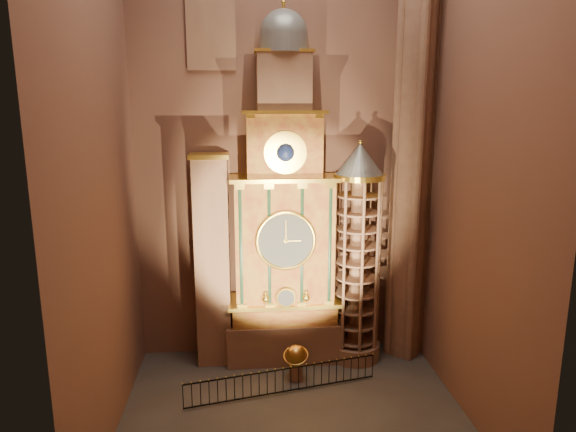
{
  "coord_description": "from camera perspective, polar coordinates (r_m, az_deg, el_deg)",
  "views": [
    {
      "loc": [
        -1.93,
        -18.54,
        12.42
      ],
      "look_at": [
        0.02,
        3.0,
        7.67
      ],
      "focal_mm": 32.0,
      "sensor_mm": 36.0,
      "label": 1
    }
  ],
  "objects": [
    {
      "name": "astronomical_clock",
      "position": [
        24.27,
        -0.45,
        -1.3
      ],
      "size": [
        5.6,
        2.41,
        16.7
      ],
      "color": "#8C634C",
      "rests_on": "floor"
    },
    {
      "name": "floor",
      "position": [
        22.4,
        0.7,
        -21.29
      ],
      "size": [
        14.0,
        14.0,
        0.0
      ],
      "primitive_type": "plane",
      "color": "#383330",
      "rests_on": "ground"
    },
    {
      "name": "iron_railing",
      "position": [
        23.45,
        -0.55,
        -17.84
      ],
      "size": [
        8.42,
        1.87,
        1.13
      ],
      "color": "black",
      "rests_on": "floor"
    },
    {
      "name": "wall_right",
      "position": [
        20.63,
        20.7,
        7.65
      ],
      "size": [
        0.0,
        22.0,
        22.0
      ],
      "primitive_type": "plane",
      "rotation": [
        1.57,
        0.0,
        -1.57
      ],
      "color": "brown",
      "rests_on": "floor"
    },
    {
      "name": "stained_glass_window",
      "position": [
        24.83,
        -8.64,
        21.71
      ],
      "size": [
        2.2,
        0.14,
        5.2
      ],
      "color": "navy",
      "rests_on": "wall_back"
    },
    {
      "name": "portrait_tower",
      "position": [
        24.66,
        -8.38,
        -4.9
      ],
      "size": [
        1.8,
        1.6,
        10.2
      ],
      "color": "#8C634C",
      "rests_on": "floor"
    },
    {
      "name": "wall_left",
      "position": [
        19.27,
        -20.57,
        7.38
      ],
      "size": [
        0.0,
        22.0,
        22.0
      ],
      "primitive_type": "plane",
      "rotation": [
        1.57,
        0.0,
        1.57
      ],
      "color": "brown",
      "rests_on": "floor"
    },
    {
      "name": "wall_back",
      "position": [
        24.66,
        -0.67,
        9.08
      ],
      "size": [
        22.0,
        0.0,
        22.0
      ],
      "primitive_type": "plane",
      "rotation": [
        1.57,
        0.0,
        0.0
      ],
      "color": "brown",
      "rests_on": "floor"
    },
    {
      "name": "stair_turret",
      "position": [
        24.92,
        7.67,
        -4.41
      ],
      "size": [
        2.5,
        2.5,
        10.8
      ],
      "color": "#8C634C",
      "rests_on": "floor"
    },
    {
      "name": "gothic_pier",
      "position": [
        24.91,
        13.82,
        8.77
      ],
      "size": [
        2.04,
        2.04,
        22.0
      ],
      "color": "#8C634C",
      "rests_on": "floor"
    },
    {
      "name": "celestial_globe",
      "position": [
        24.31,
        0.87,
        -15.63
      ],
      "size": [
        1.41,
        1.36,
        1.67
      ],
      "color": "#8C634C",
      "rests_on": "floor"
    }
  ]
}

